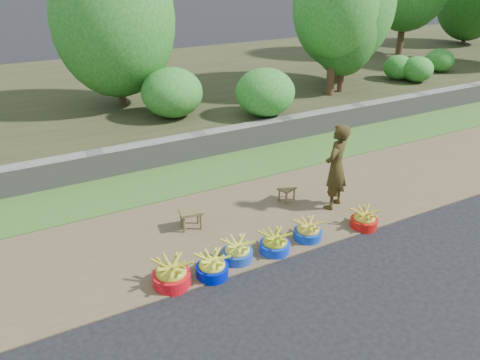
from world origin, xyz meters
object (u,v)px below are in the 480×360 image
basin_a (171,274)px  stool_left (191,214)px  basin_e (308,231)px  basin_b (212,267)px  basin_d (275,243)px  basin_c (237,251)px  vendor_woman (336,167)px  basin_f (364,219)px  stool_right (287,190)px

basin_a → stool_left: (0.79, 1.21, 0.10)m
basin_e → stool_left: 1.88m
basin_b → basin_d: (1.07, 0.08, -0.00)m
basin_a → basin_c: (1.05, 0.08, -0.02)m
vendor_woman → basin_a: bearing=-15.6°
basin_c → basin_e: basin_c is taller
basin_a → basin_f: 3.30m
basin_e → stool_left: stool_left is taller
basin_d → basin_e: bearing=5.1°
basin_d → basin_f: basin_d is taller
basin_d → vendor_woman: vendor_woman is taller
basin_b → stool_right: bearing=32.3°
basin_a → vendor_woman: (3.27, 0.69, 0.61)m
basin_c → basin_d: 0.59m
basin_d → basin_f: size_ratio=1.04×
basin_c → stool_right: basin_c is taller
basin_e → stool_left: (-1.49, 1.15, 0.13)m
basin_a → stool_left: size_ratio=1.29×
basin_a → basin_d: 1.63m
stool_left → vendor_woman: 2.59m
basin_c → vendor_woman: bearing=15.4°
basin_d → stool_right: basin_d is taller
basin_a → stool_left: bearing=56.7°
basin_d → stool_left: size_ratio=1.14×
basin_a → basin_e: 2.28m
basin_b → basin_c: 0.51m
basin_d → stool_left: (-0.84, 1.20, 0.12)m
basin_c → basin_e: 1.23m
vendor_woman → basin_b: bearing=-11.7°
basin_d → basin_f: (1.67, -0.08, -0.01)m
basin_d → basin_e: 0.65m
stool_right → basin_d: bearing=-129.7°
basin_a → vendor_woman: size_ratio=0.34×
basin_b → vendor_woman: size_ratio=0.30×
stool_left → basin_a: bearing=-123.3°
basin_b → basin_e: basin_b is taller
basin_a → basin_d: bearing=0.0°
basin_c → basin_f: 2.26m
basin_a → basin_f: size_ratio=1.17×
basin_e → basin_b: bearing=-175.4°
basin_b → vendor_woman: bearing=16.0°
basin_f → stool_right: basin_f is taller
basin_d → stool_right: size_ratio=1.29×
basin_c → basin_f: size_ratio=1.03×
basin_e → stool_right: size_ratio=1.24×
stool_left → vendor_woman: (2.48, -0.51, 0.50)m
basin_c → basin_f: (2.25, -0.16, -0.01)m
basin_f → stool_left: bearing=152.8°
basin_d → stool_right: (1.04, 1.25, 0.08)m
basin_e → basin_f: same height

